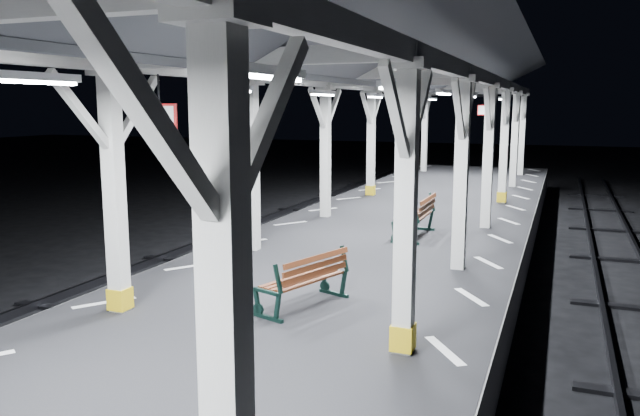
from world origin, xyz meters
The scene contains 3 objects.
canopy centered at (0.00, -0.02, 4.56)m, with size 5.40×49.00×4.65m.
bench_mid centered at (0.36, 3.07, 1.42)m, with size 0.97×1.56×0.79m.
bench_far centered at (0.77, 8.38, 1.48)m, with size 0.63×1.65×0.89m.
Camera 1 is at (3.60, -4.73, 3.81)m, focal length 35.00 mm.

